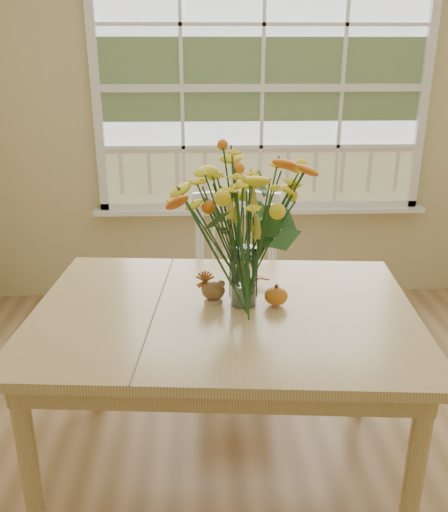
{
  "coord_description": "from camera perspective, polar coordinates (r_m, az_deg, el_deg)",
  "views": [
    {
      "loc": [
        -0.42,
        -1.63,
        1.8
      ],
      "look_at": [
        -0.34,
        0.34,
        1.04
      ],
      "focal_mm": 38.0,
      "sensor_mm": 36.0,
      "label": 1
    }
  ],
  "objects": [
    {
      "name": "windsor_chair",
      "position": [
        3.06,
        1.31,
        -2.55
      ],
      "size": [
        0.5,
        0.48,
        1.04
      ],
      "rotation": [
        0.0,
        0.0,
        -0.04
      ],
      "color": "white",
      "rests_on": "floor"
    },
    {
      "name": "pumpkin",
      "position": [
        2.21,
        5.5,
        -4.3
      ],
      "size": [
        0.1,
        0.1,
        0.07
      ],
      "primitive_type": "ellipsoid",
      "color": "#C66C17",
      "rests_on": "dining_table"
    },
    {
      "name": "flower_vase",
      "position": [
        2.1,
        2.19,
        3.82
      ],
      "size": [
        0.5,
        0.5,
        0.6
      ],
      "color": "white",
      "rests_on": "dining_table"
    },
    {
      "name": "turkey_figurine",
      "position": [
        2.23,
        -1.13,
        -3.67
      ],
      "size": [
        0.1,
        0.08,
        0.12
      ],
      "rotation": [
        0.0,
        0.0,
        -0.05
      ],
      "color": "#CCB78C",
      "rests_on": "dining_table"
    },
    {
      "name": "window",
      "position": [
        3.88,
        4.06,
        16.97
      ],
      "size": [
        2.42,
        0.12,
        1.74
      ],
      "color": "silver",
      "rests_on": "wall_back"
    },
    {
      "name": "dining_table",
      "position": [
        2.23,
        0.02,
        -7.7
      ],
      "size": [
        1.61,
        1.21,
        0.82
      ],
      "rotation": [
        0.0,
        0.0,
        -0.08
      ],
      "color": "tan",
      "rests_on": "floor"
    },
    {
      "name": "wall_back",
      "position": [
        3.93,
        3.93,
        14.37
      ],
      "size": [
        4.0,
        0.02,
        2.7
      ],
      "primitive_type": "cube",
      "color": "#D5BE88",
      "rests_on": "floor"
    },
    {
      "name": "dark_gourd",
      "position": [
        2.42,
        2.62,
        -2.08
      ],
      "size": [
        0.13,
        0.08,
        0.07
      ],
      "color": "#38160F",
      "rests_on": "dining_table"
    }
  ]
}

